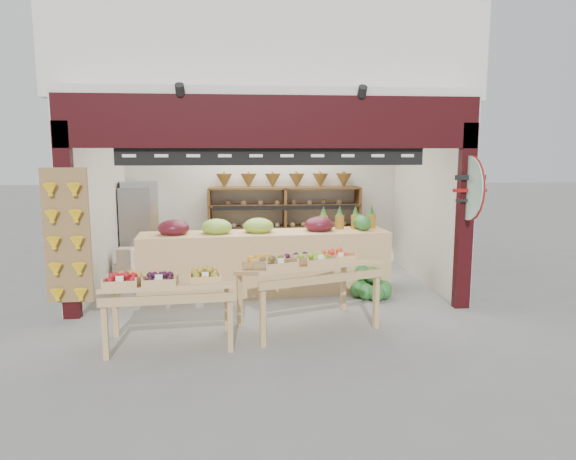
# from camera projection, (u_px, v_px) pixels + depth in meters

# --- Properties ---
(ground) EXTENTS (60.00, 60.00, 0.00)m
(ground) POSITION_uv_depth(u_px,v_px,m) (269.00, 292.00, 8.31)
(ground) COLOR slate
(ground) RESTS_ON ground
(shop_structure) EXTENTS (6.36, 5.12, 5.40)m
(shop_structure) POSITION_uv_depth(u_px,v_px,m) (263.00, 60.00, 9.32)
(shop_structure) COLOR silver
(shop_structure) RESTS_ON ground
(banana_board) EXTENTS (0.60, 0.15, 1.80)m
(banana_board) POSITION_uv_depth(u_px,v_px,m) (66.00, 239.00, 6.75)
(banana_board) COLOR olive
(banana_board) RESTS_ON ground
(gift_sign) EXTENTS (0.04, 0.93, 0.92)m
(gift_sign) POSITION_uv_depth(u_px,v_px,m) (469.00, 188.00, 7.16)
(gift_sign) COLOR #C2F3D3
(gift_sign) RESTS_ON ground
(back_shelving) EXTENTS (2.98, 0.49, 1.84)m
(back_shelving) POSITION_uv_depth(u_px,v_px,m) (285.00, 207.00, 10.10)
(back_shelving) COLOR brown
(back_shelving) RESTS_ON ground
(refrigerator) EXTENTS (0.84, 0.84, 1.72)m
(refrigerator) POSITION_uv_depth(u_px,v_px,m) (139.00, 226.00, 9.81)
(refrigerator) COLOR silver
(refrigerator) RESTS_ON ground
(cardboard_stack) EXTENTS (0.94, 0.68, 0.62)m
(cardboard_stack) POSITION_uv_depth(u_px,v_px,m) (141.00, 270.00, 8.94)
(cardboard_stack) COLOR beige
(cardboard_stack) RESTS_ON ground
(mid_counter) EXTENTS (4.00, 1.08, 1.22)m
(mid_counter) POSITION_uv_depth(u_px,v_px,m) (265.00, 260.00, 8.23)
(mid_counter) COLOR tan
(mid_counter) RESTS_ON ground
(display_table_left) EXTENTS (1.53, 0.94, 0.95)m
(display_table_left) POSITION_uv_depth(u_px,v_px,m) (161.00, 284.00, 5.96)
(display_table_left) COLOR tan
(display_table_left) RESTS_ON ground
(display_table_right) EXTENTS (1.89, 1.43, 1.06)m
(display_table_right) POSITION_uv_depth(u_px,v_px,m) (302.00, 265.00, 6.54)
(display_table_right) COLOR tan
(display_table_right) RESTS_ON ground
(watermelon_pile) EXTENTS (0.67, 0.64, 0.49)m
(watermelon_pile) POSITION_uv_depth(u_px,v_px,m) (372.00, 286.00, 8.00)
(watermelon_pile) COLOR #1B5220
(watermelon_pile) RESTS_ON ground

